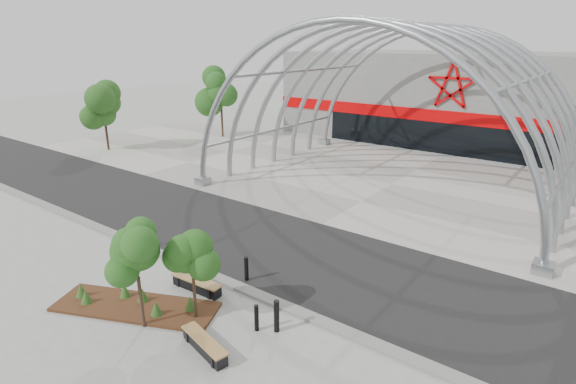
{
  "coord_description": "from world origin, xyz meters",
  "views": [
    {
      "loc": [
        11.41,
        -11.3,
        9.07
      ],
      "look_at": [
        0.0,
        4.0,
        2.6
      ],
      "focal_mm": 28.0,
      "sensor_mm": 36.0,
      "label": 1
    }
  ],
  "objects_px": {
    "street_tree_1": "(192,260)",
    "bollard_2": "(246,269)",
    "bench_1": "(205,345)",
    "bench_0": "(197,285)",
    "street_tree_0": "(136,256)"
  },
  "relations": [
    {
      "from": "street_tree_0",
      "to": "street_tree_1",
      "type": "distance_m",
      "value": 1.75
    },
    {
      "from": "bollard_2",
      "to": "street_tree_0",
      "type": "bearing_deg",
      "value": -99.61
    },
    {
      "from": "street_tree_1",
      "to": "bench_1",
      "type": "distance_m",
      "value": 2.72
    },
    {
      "from": "street_tree_0",
      "to": "bench_0",
      "type": "height_order",
      "value": "street_tree_0"
    },
    {
      "from": "street_tree_1",
      "to": "bench_0",
      "type": "distance_m",
      "value": 2.79
    },
    {
      "from": "street_tree_0",
      "to": "bollard_2",
      "type": "relative_size",
      "value": 3.53
    },
    {
      "from": "street_tree_0",
      "to": "street_tree_1",
      "type": "xyz_separation_m",
      "value": [
        1.09,
        1.33,
        -0.34
      ]
    },
    {
      "from": "bench_0",
      "to": "bollard_2",
      "type": "relative_size",
      "value": 2.19
    },
    {
      "from": "bench_0",
      "to": "bollard_2",
      "type": "height_order",
      "value": "bollard_2"
    },
    {
      "from": "bench_1",
      "to": "bollard_2",
      "type": "distance_m",
      "value": 4.4
    },
    {
      "from": "bench_1",
      "to": "bollard_2",
      "type": "height_order",
      "value": "bollard_2"
    },
    {
      "from": "street_tree_1",
      "to": "bench_1",
      "type": "relative_size",
      "value": 1.46
    },
    {
      "from": "street_tree_0",
      "to": "street_tree_1",
      "type": "height_order",
      "value": "street_tree_0"
    },
    {
      "from": "street_tree_1",
      "to": "bollard_2",
      "type": "height_order",
      "value": "street_tree_1"
    },
    {
      "from": "street_tree_1",
      "to": "bench_0",
      "type": "relative_size",
      "value": 1.4
    }
  ]
}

